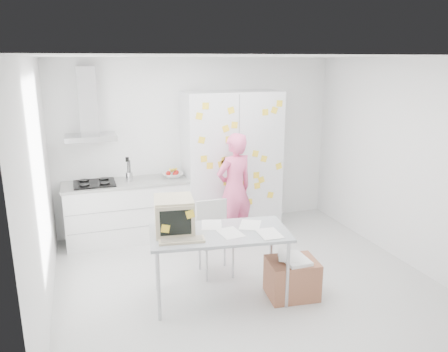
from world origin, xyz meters
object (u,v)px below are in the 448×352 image
object	(u,v)px
person	(234,189)
chair	(214,233)
desk	(191,224)
cardboard_box	(292,277)

from	to	relation	value
person	chair	bearing A→B (deg)	38.96
desk	chair	world-z (taller)	desk
desk	cardboard_box	distance (m)	1.34
cardboard_box	person	bearing A→B (deg)	93.24
chair	cardboard_box	world-z (taller)	chair
desk	cardboard_box	xyz separation A→B (m)	(1.11, -0.30, -0.69)
desk	cardboard_box	bearing A→B (deg)	-6.90
chair	person	bearing A→B (deg)	56.04
person	cardboard_box	world-z (taller)	person
person	chair	distance (m)	1.03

